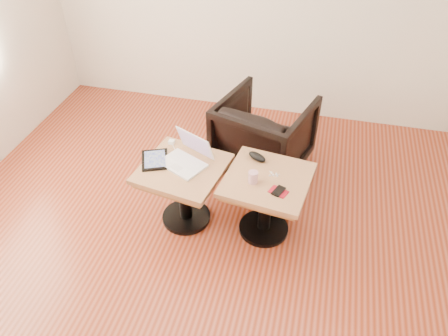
% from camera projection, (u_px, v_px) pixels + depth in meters
% --- Properties ---
extents(room_shell, '(4.52, 4.52, 2.71)m').
position_uv_depth(room_shell, '(206.00, 107.00, 2.30)').
color(room_shell, maroon).
rests_on(room_shell, ground).
extents(side_table_left, '(0.68, 0.68, 0.54)m').
position_uv_depth(side_table_left, '(184.00, 181.00, 3.28)').
color(side_table_left, black).
rests_on(side_table_left, ground).
extents(side_table_right, '(0.66, 0.66, 0.54)m').
position_uv_depth(side_table_right, '(267.00, 192.00, 3.19)').
color(side_table_right, black).
rests_on(side_table_right, ground).
extents(laptop, '(0.42, 0.40, 0.22)m').
position_uv_depth(laptop, '(187.00, 157.00, 3.21)').
color(laptop, white).
rests_on(laptop, side_table_left).
extents(tablet, '(0.27, 0.30, 0.02)m').
position_uv_depth(tablet, '(155.00, 160.00, 3.25)').
color(tablet, black).
rests_on(tablet, side_table_left).
extents(charging_adapter, '(0.05, 0.05, 0.03)m').
position_uv_depth(charging_adapter, '(172.00, 142.00, 3.42)').
color(charging_adapter, white).
rests_on(charging_adapter, side_table_left).
extents(glasses_case, '(0.17, 0.14, 0.05)m').
position_uv_depth(glasses_case, '(257.00, 157.00, 3.25)').
color(glasses_case, black).
rests_on(glasses_case, side_table_right).
extents(striped_cup, '(0.09, 0.09, 0.09)m').
position_uv_depth(striped_cup, '(253.00, 177.00, 3.04)').
color(striped_cup, '#BF537B').
rests_on(striped_cup, side_table_right).
extents(earbuds_tangle, '(0.08, 0.05, 0.01)m').
position_uv_depth(earbuds_tangle, '(274.00, 174.00, 3.12)').
color(earbuds_tangle, white).
rests_on(earbuds_tangle, side_table_right).
extents(phone_on_sleeve, '(0.15, 0.13, 0.02)m').
position_uv_depth(phone_on_sleeve, '(279.00, 191.00, 2.98)').
color(phone_on_sleeve, maroon).
rests_on(phone_on_sleeve, side_table_right).
extents(armchair, '(0.92, 0.93, 0.69)m').
position_uv_depth(armchair, '(264.00, 134.00, 3.86)').
color(armchair, black).
rests_on(armchair, ground).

